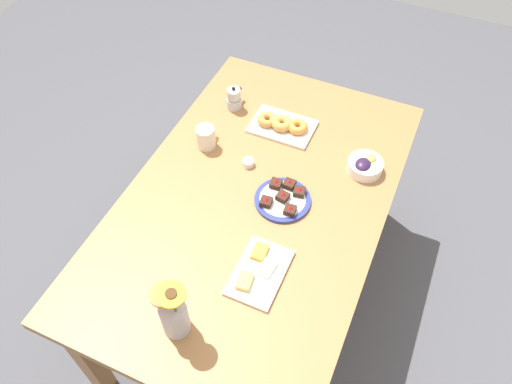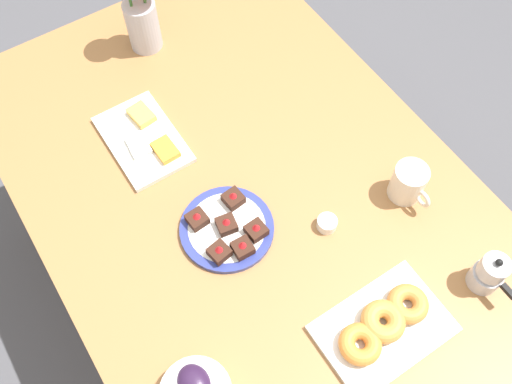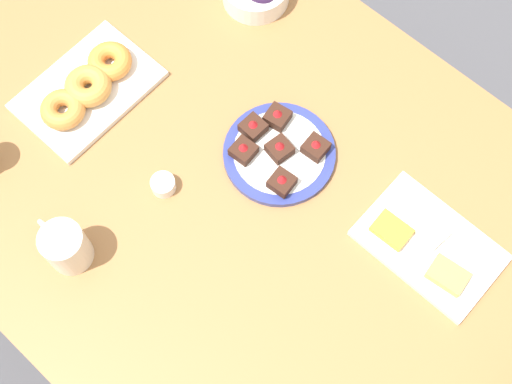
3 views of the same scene
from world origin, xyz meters
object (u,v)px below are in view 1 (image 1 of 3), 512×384
(cheese_platter, at_px, (259,271))
(moka_pot, at_px, (234,99))
(coffee_mug, at_px, (206,137))
(jam_cup_honey, at_px, (248,163))
(dessert_plate, at_px, (283,199))
(grape_bowl, at_px, (365,166))
(croissant_platter, at_px, (282,125))
(dining_table, at_px, (256,211))
(flower_vase, at_px, (174,315))

(cheese_platter, distance_m, moka_pot, 0.89)
(coffee_mug, xyz_separation_m, jam_cup_honey, (-0.03, -0.21, -0.04))
(dessert_plate, height_order, moka_pot, moka_pot)
(cheese_platter, xyz_separation_m, jam_cup_honey, (0.46, 0.25, 0.00))
(grape_bowl, xyz_separation_m, jam_cup_honey, (-0.17, 0.45, -0.01))
(cheese_platter, height_order, croissant_platter, croissant_platter)
(jam_cup_honey, bearing_deg, grape_bowl, -69.68)
(dining_table, distance_m, grape_bowl, 0.49)
(croissant_platter, height_order, dessert_plate, same)
(coffee_mug, relative_size, flower_vase, 0.45)
(coffee_mug, distance_m, flower_vase, 0.84)
(dining_table, relative_size, flower_vase, 6.12)
(moka_pot, bearing_deg, jam_cup_honey, -145.38)
(croissant_platter, distance_m, dessert_plate, 0.41)
(dining_table, xyz_separation_m, croissant_platter, (0.41, 0.05, 0.11))
(grape_bowl, height_order, flower_vase, flower_vase)
(dining_table, bearing_deg, flower_vase, 178.37)
(croissant_platter, height_order, jam_cup_honey, croissant_platter)
(flower_vase, bearing_deg, grape_bowl, -21.84)
(cheese_platter, relative_size, moka_pot, 2.18)
(croissant_platter, xyz_separation_m, jam_cup_honey, (-0.26, 0.05, -0.01))
(moka_pot, bearing_deg, dessert_plate, -135.58)
(dining_table, height_order, grape_bowl, grape_bowl)
(coffee_mug, xyz_separation_m, moka_pot, (0.27, -0.00, -0.00))
(cheese_platter, distance_m, dessert_plate, 0.34)
(dessert_plate, relative_size, moka_pot, 1.88)
(moka_pot, bearing_deg, flower_vase, -164.40)
(jam_cup_honey, height_order, flower_vase, flower_vase)
(dining_table, relative_size, coffee_mug, 13.73)
(croissant_platter, relative_size, flower_vase, 1.07)
(flower_vase, height_order, moka_pot, flower_vase)
(coffee_mug, height_order, cheese_platter, coffee_mug)
(jam_cup_honey, relative_size, flower_vase, 0.18)
(grape_bowl, relative_size, moka_pot, 1.23)
(dessert_plate, bearing_deg, dining_table, 107.70)
(jam_cup_honey, bearing_deg, flower_vase, -173.56)
(jam_cup_honey, xyz_separation_m, moka_pot, (0.30, 0.21, 0.03))
(dining_table, distance_m, cheese_platter, 0.35)
(cheese_platter, distance_m, croissant_platter, 0.75)
(cheese_platter, bearing_deg, coffee_mug, 43.43)
(dining_table, xyz_separation_m, cheese_platter, (-0.30, -0.15, 0.10))
(cheese_platter, xyz_separation_m, flower_vase, (-0.30, 0.16, 0.08))
(coffee_mug, relative_size, jam_cup_honey, 2.43)
(dining_table, xyz_separation_m, jam_cup_honey, (0.15, 0.10, 0.10))
(croissant_platter, distance_m, jam_cup_honey, 0.27)
(croissant_platter, distance_m, moka_pot, 0.26)
(coffee_mug, bearing_deg, flower_vase, -159.14)
(croissant_platter, xyz_separation_m, moka_pot, (0.04, 0.26, 0.03))
(jam_cup_honey, distance_m, moka_pot, 0.37)
(coffee_mug, xyz_separation_m, croissant_platter, (0.23, -0.26, -0.03))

